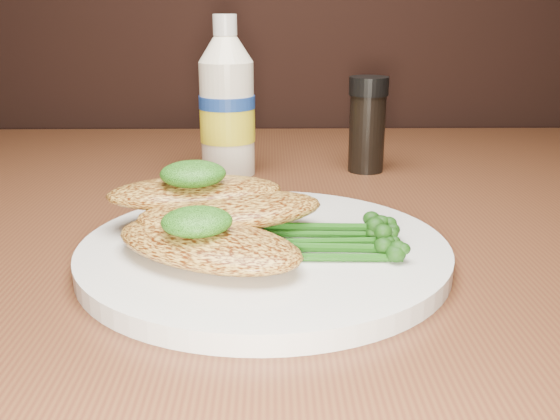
{
  "coord_description": "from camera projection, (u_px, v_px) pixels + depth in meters",
  "views": [
    {
      "loc": [
        -0.09,
        0.46,
        0.94
      ],
      "look_at": [
        -0.08,
        0.91,
        0.79
      ],
      "focal_mm": 39.86,
      "sensor_mm": 36.0,
      "label": 1
    }
  ],
  "objects": [
    {
      "name": "pesto_front",
      "position": [
        197.0,
        221.0,
        0.43
      ],
      "size": [
        0.06,
        0.05,
        0.02
      ],
      "primitive_type": "ellipsoid",
      "rotation": [
        0.0,
        0.0,
        0.15
      ],
      "color": "black",
      "rests_on": "chicken_front"
    },
    {
      "name": "pesto_back",
      "position": [
        193.0,
        174.0,
        0.49
      ],
      "size": [
        0.06,
        0.05,
        0.02
      ],
      "primitive_type": "ellipsoid",
      "rotation": [
        0.0,
        0.0,
        0.1
      ],
      "color": "black",
      "rests_on": "chicken_back"
    },
    {
      "name": "chicken_back",
      "position": [
        195.0,
        192.0,
        0.51
      ],
      "size": [
        0.15,
        0.1,
        0.02
      ],
      "primitive_type": "ellipsoid",
      "rotation": [
        0.0,
        0.0,
        0.18
      ],
      "color": "gold",
      "rests_on": "plate"
    },
    {
      "name": "plate",
      "position": [
        264.0,
        252.0,
        0.48
      ],
      "size": [
        0.28,
        0.28,
        0.01
      ],
      "primitive_type": "cylinder",
      "color": "white",
      "rests_on": "dining_table"
    },
    {
      "name": "pepper_grinder",
      "position": [
        367.0,
        125.0,
        0.73
      ],
      "size": [
        0.06,
        0.06,
        0.11
      ],
      "primitive_type": null,
      "rotation": [
        0.0,
        0.0,
        -0.4
      ],
      "color": "black",
      "rests_on": "dining_table"
    },
    {
      "name": "chicken_mid",
      "position": [
        232.0,
        211.0,
        0.48
      ],
      "size": [
        0.16,
        0.12,
        0.02
      ],
      "primitive_type": "ellipsoid",
      "rotation": [
        0.0,
        0.0,
        0.33
      ],
      "color": "gold",
      "rests_on": "plate"
    },
    {
      "name": "mayo_bottle",
      "position": [
        227.0,
        97.0,
        0.7
      ],
      "size": [
        0.08,
        0.08,
        0.18
      ],
      "primitive_type": null,
      "rotation": [
        0.0,
        0.0,
        -0.34
      ],
      "color": "white",
      "rests_on": "dining_table"
    },
    {
      "name": "chicken_front",
      "position": [
        207.0,
        244.0,
        0.44
      ],
      "size": [
        0.17,
        0.15,
        0.02
      ],
      "primitive_type": "ellipsoid",
      "rotation": [
        0.0,
        0.0,
        -0.55
      ],
      "color": "gold",
      "rests_on": "plate"
    },
    {
      "name": "broccolini_bundle",
      "position": [
        330.0,
        233.0,
        0.47
      ],
      "size": [
        0.14,
        0.11,
        0.02
      ],
      "primitive_type": null,
      "rotation": [
        0.0,
        0.0,
        0.04
      ],
      "color": "#184D10",
      "rests_on": "plate"
    }
  ]
}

